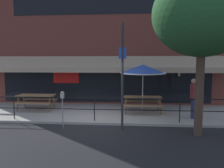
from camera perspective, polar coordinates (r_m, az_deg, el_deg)
ground_plane at (r=8.93m, az=-4.91°, el=-10.63°), size 120.00×120.00×0.00m
patio_deck at (r=10.83m, az=-3.16°, el=-7.42°), size 15.00×4.00×0.10m
restaurant_building at (r=12.86m, az=-1.90°, el=13.06°), size 15.00×1.60×8.37m
patio_railing at (r=9.03m, az=-4.64°, el=-5.22°), size 13.84×0.04×0.97m
picnic_table_left at (r=11.71m, az=-19.22°, el=-3.46°), size 1.80×1.42×0.76m
picnic_table_centre at (r=10.56m, az=7.99°, el=-4.17°), size 1.80×1.42×0.76m
patio_umbrella_centre at (r=10.46m, az=8.08°, el=3.86°), size 2.14×2.14×2.38m
pedestrian_walking at (r=9.98m, az=20.46°, el=-3.01°), size 0.30×0.61×1.71m
parking_meter_near at (r=8.44m, az=-12.84°, el=-3.71°), size 0.15×0.16×1.42m
street_sign_pole at (r=8.02m, az=2.73°, el=2.27°), size 0.28×0.09×3.94m
street_tree_curbside at (r=8.07m, az=23.43°, el=17.72°), size 3.30×2.97×5.98m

